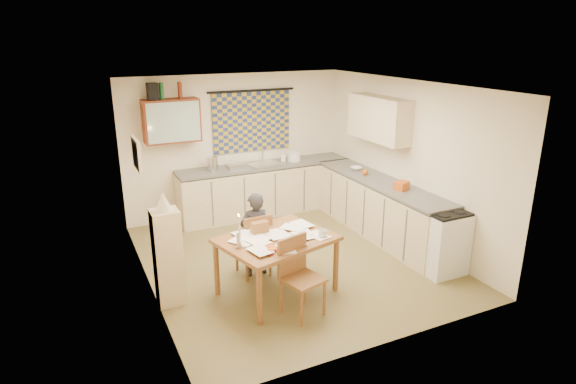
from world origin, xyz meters
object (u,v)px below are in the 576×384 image
counter_right (379,208)px  chair_far (254,255)px  dining_table (277,265)px  stove (441,241)px  shelf_stand (168,258)px  counter_back (269,189)px  person (255,234)px

counter_right → chair_far: bearing=-170.4°
counter_right → dining_table: (-2.27, -0.98, -0.07)m
stove → shelf_stand: 3.63m
counter_back → stove: (1.21, -3.15, -0.01)m
counter_back → dining_table: size_ratio=2.14×
stove → person: (-2.33, 1.00, 0.14)m
counter_right → stove: size_ratio=3.31×
counter_back → shelf_stand: 3.33m
stove → shelf_stand: size_ratio=0.75×
counter_right → chair_far: (-2.35, -0.40, -0.18)m
dining_table → chair_far: (-0.08, 0.59, -0.10)m
dining_table → shelf_stand: bearing=150.4°
chair_far → shelf_stand: bearing=8.9°
counter_back → chair_far: counter_back is taller
person → chair_far: bearing=-45.5°
stove → dining_table: size_ratio=0.58×
counter_right → shelf_stand: bearing=-169.7°
person → shelf_stand: (-1.21, -0.23, 0.01)m
chair_far → dining_table: bearing=95.0°
chair_far → stove: bearing=153.7°
chair_far → person: (0.02, -0.02, 0.31)m
counter_back → shelf_stand: shelf_stand is taller
dining_table → chair_far: size_ratio=1.73×
stove → person: bearing=156.7°
stove → dining_table: bearing=169.1°
stove → shelf_stand: bearing=167.6°
counter_back → shelf_stand: (-2.33, -2.37, 0.15)m
counter_right → dining_table: 2.47m
stove → chair_far: size_ratio=1.00×
counter_back → shelf_stand: bearing=-134.5°
stove → counter_back: bearing=111.0°
counter_right → shelf_stand: (-3.54, -0.64, 0.15)m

